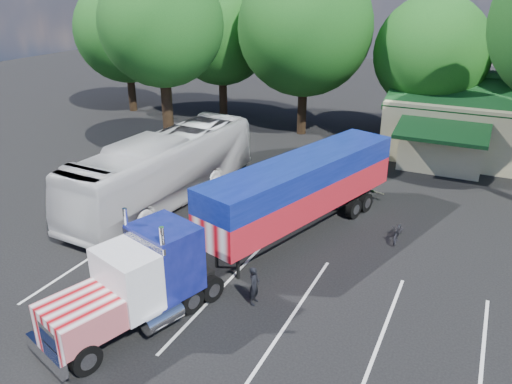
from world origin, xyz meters
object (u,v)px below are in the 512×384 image
at_px(woman, 254,285).
at_px(bicycle, 398,232).
at_px(semi_truck, 267,206).
at_px(tour_bus, 165,169).

xyz_separation_m(woman, bicycle, (3.90, 7.42, -0.33)).
bearing_deg(woman, semi_truck, 16.29).
xyz_separation_m(bicycle, tour_bus, (-12.50, -0.84, 1.42)).
relative_size(semi_truck, bicycle, 10.98).
height_order(woman, tour_bus, tour_bus).
xyz_separation_m(semi_truck, tour_bus, (-7.38, 2.79, -0.37)).
relative_size(bicycle, tour_bus, 0.13).
bearing_deg(tour_bus, semi_truck, -17.67).
height_order(semi_truck, bicycle, semi_truck).
bearing_deg(semi_truck, bicycle, 52.55).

